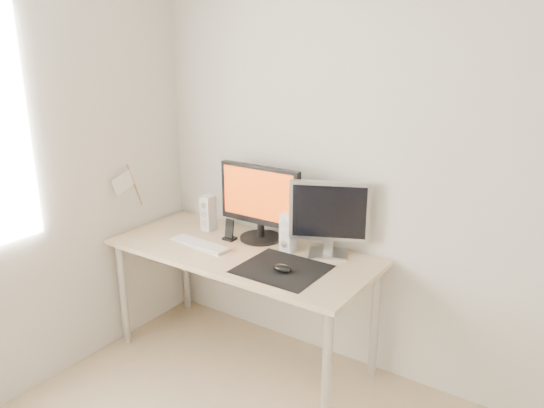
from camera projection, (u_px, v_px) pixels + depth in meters
The scene contains 11 objects.
wall_back at pixel (425, 173), 2.75m from camera, with size 3.50×3.50×0.00m, color silver.
mousepad at pixel (282, 269), 2.85m from camera, with size 0.45×0.40×0.00m, color black.
mouse at pixel (282, 268), 2.81m from camera, with size 0.11×0.06×0.04m, color black.
desk at pixel (242, 262), 3.14m from camera, with size 1.60×0.70×0.73m.
main_monitor at pixel (260, 200), 3.20m from camera, with size 0.55×0.26×0.47m.
second_monitor at pixel (329, 215), 2.97m from camera, with size 0.43×0.24×0.43m.
speaker_left at pixel (208, 213), 3.41m from camera, with size 0.07×0.09×0.23m.
speaker_right at pixel (288, 232), 3.08m from camera, with size 0.07×0.09×0.23m.
keyboard at pixel (200, 244), 3.18m from camera, with size 0.43×0.14×0.02m.
phone_dock at pixel (230, 234), 3.26m from camera, with size 0.07×0.06×0.13m.
pennant at pixel (127, 183), 3.33m from camera, with size 0.01×0.23×0.29m.
Camera 1 is at (0.84, -0.91, 1.93)m, focal length 35.00 mm.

